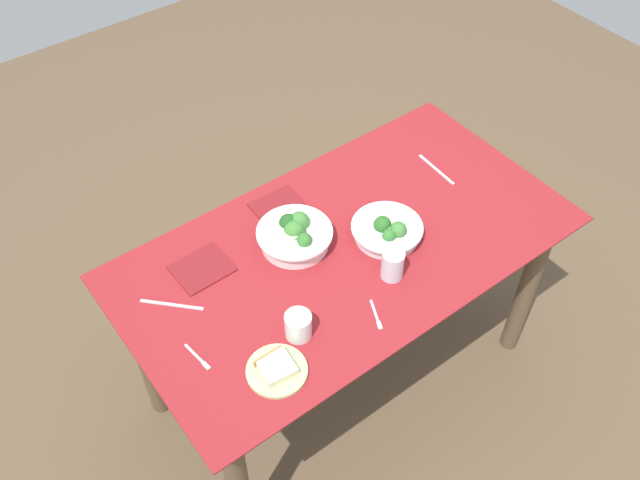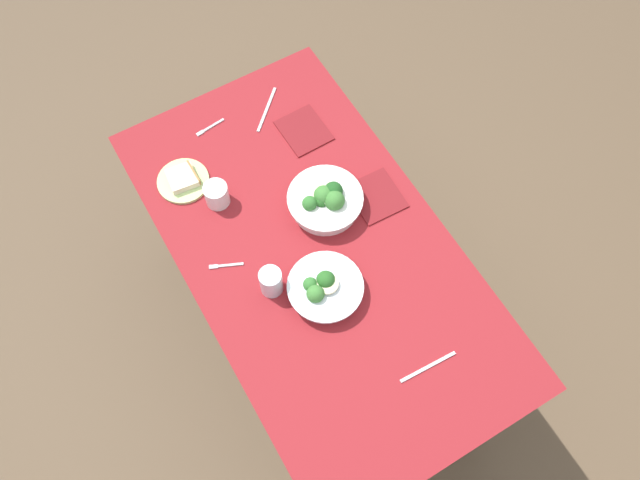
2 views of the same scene
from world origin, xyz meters
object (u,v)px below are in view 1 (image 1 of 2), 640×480
(water_glass_side, at_px, (392,265))
(napkin_folded_lower, at_px, (280,208))
(broccoli_bowl_near, at_px, (295,235))
(table_knife_right, at_px, (172,305))
(water_glass_center, at_px, (298,325))
(table_knife_left, at_px, (436,170))
(bread_side_plate, at_px, (276,369))
(broccoli_bowl_far, at_px, (387,231))
(fork_by_far_bowl, at_px, (376,316))
(napkin_folded_upper, at_px, (202,268))
(fork_by_near_bowl, at_px, (198,358))

(water_glass_side, bearing_deg, napkin_folded_lower, -76.36)
(broccoli_bowl_near, distance_m, napkin_folded_lower, 0.18)
(water_glass_side, height_order, table_knife_right, water_glass_side)
(water_glass_center, xyz_separation_m, table_knife_right, (0.24, -0.31, -0.04))
(table_knife_left, bearing_deg, table_knife_right, -88.98)
(napkin_folded_lower, bearing_deg, bread_side_plate, 54.43)
(water_glass_side, xyz_separation_m, table_knife_right, (0.61, -0.31, -0.05))
(broccoli_bowl_far, bearing_deg, water_glass_center, 16.74)
(broccoli_bowl_near, xyz_separation_m, fork_by_far_bowl, (-0.02, 0.38, -0.04))
(bread_side_plate, bearing_deg, water_glass_center, -151.55)
(napkin_folded_upper, bearing_deg, water_glass_center, 104.45)
(fork_by_near_bowl, height_order, table_knife_left, same)
(broccoli_bowl_near, bearing_deg, table_knife_right, -2.61)
(napkin_folded_upper, bearing_deg, table_knife_left, 173.50)
(fork_by_near_bowl, distance_m, napkin_folded_lower, 0.64)
(napkin_folded_upper, bearing_deg, bread_side_plate, 86.81)
(bread_side_plate, relative_size, fork_by_near_bowl, 1.55)
(water_glass_side, bearing_deg, table_knife_left, -148.76)
(fork_by_far_bowl, relative_size, napkin_folded_lower, 0.61)
(water_glass_side, distance_m, napkin_folded_upper, 0.60)
(fork_by_near_bowl, xyz_separation_m, table_knife_right, (-0.03, -0.21, -0.00))
(napkin_folded_lower, bearing_deg, water_glass_center, 61.21)
(table_knife_left, distance_m, table_knife_right, 1.06)
(broccoli_bowl_near, bearing_deg, fork_by_far_bowl, 93.23)
(fork_by_far_bowl, height_order, napkin_folded_upper, napkin_folded_upper)
(broccoli_bowl_near, relative_size, bread_side_plate, 1.42)
(broccoli_bowl_far, xyz_separation_m, table_knife_right, (0.70, -0.18, -0.03))
(broccoli_bowl_far, xyz_separation_m, fork_by_far_bowl, (0.23, 0.23, -0.03))
(fork_by_far_bowl, xyz_separation_m, table_knife_right, (0.46, -0.40, -0.00))
(fork_by_far_bowl, height_order, table_knife_left, same)
(table_knife_left, xyz_separation_m, napkin_folded_upper, (0.91, -0.10, 0.00))
(bread_side_plate, bearing_deg, napkin_folded_upper, -93.19)
(broccoli_bowl_far, distance_m, napkin_folded_upper, 0.61)
(broccoli_bowl_near, distance_m, water_glass_side, 0.33)
(fork_by_near_bowl, relative_size, table_knife_right, 0.57)
(bread_side_plate, height_order, fork_by_far_bowl, bread_side_plate)
(broccoli_bowl_near, relative_size, napkin_folded_upper, 1.43)
(bread_side_plate, xyz_separation_m, napkin_folded_lower, (-0.37, -0.52, -0.01))
(broccoli_bowl_near, bearing_deg, table_knife_left, 178.59)
(water_glass_center, xyz_separation_m, napkin_folded_lower, (-0.25, -0.46, -0.04))
(bread_side_plate, distance_m, water_glass_side, 0.49)
(fork_by_near_bowl, height_order, napkin_folded_upper, napkin_folded_upper)
(broccoli_bowl_near, distance_m, fork_by_near_bowl, 0.51)
(fork_by_near_bowl, xyz_separation_m, napkin_folded_lower, (-0.53, -0.36, 0.00))
(water_glass_center, distance_m, table_knife_left, 0.86)
(fork_by_far_bowl, bearing_deg, bread_side_plate, -69.50)
(fork_by_far_bowl, xyz_separation_m, napkin_folded_lower, (-0.03, -0.55, 0.00))
(napkin_folded_upper, bearing_deg, fork_by_far_bowl, 124.11)
(table_knife_left, relative_size, napkin_folded_upper, 1.09)
(table_knife_left, bearing_deg, napkin_folded_lower, -104.73)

